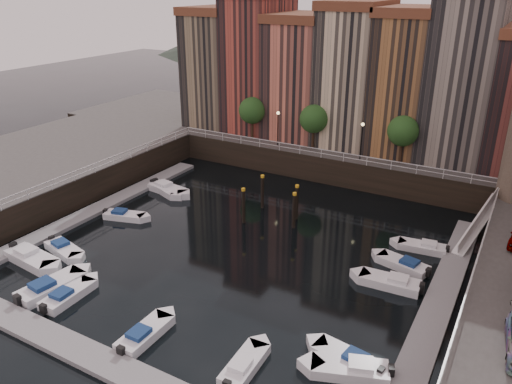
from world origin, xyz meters
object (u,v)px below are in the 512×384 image
Objects in this scene: mooring_pilings at (274,203)px; boat_left_0 at (31,258)px; boat_left_1 at (64,249)px; boat_left_2 at (124,216)px; gangway at (479,222)px.

boat_left_0 is (-13.16, -16.69, -1.24)m from mooring_pilings.
boat_left_2 is (-0.25, 7.33, -0.01)m from boat_left_1.
mooring_pilings reaches higher than boat_left_1.
mooring_pilings reaches higher than boat_left_0.
mooring_pilings is 18.84m from boat_left_1.
gangway is at bearing 5.13° from boat_left_2.
boat_left_2 is (0.74, 9.70, -0.09)m from boat_left_0.
gangway is 31.97m from boat_left_2.
mooring_pilings is 1.19× the size of boat_left_2.
gangway reaches higher than boat_left_1.
boat_left_1 is 1.05× the size of boat_left_2.
gangway is 35.10m from boat_left_1.
boat_left_2 is at bearing 91.12° from boat_left_0.
boat_left_0 reaches higher than boat_left_2.
gangway is at bearing 15.17° from mooring_pilings.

